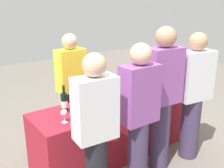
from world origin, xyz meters
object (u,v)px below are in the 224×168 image
object	(u,v)px
wine_glass_1	(96,104)
server_pouring	(72,86)
ice_bucket	(152,87)
guest_1	(139,115)
wine_bottle_6	(138,84)
wine_bottle_3	(113,90)
guest_0	(96,131)
wine_glass_0	(64,113)
wine_bottle_5	(132,87)
wine_bottle_0	(64,103)
wine_glass_2	(102,103)
guest_3	(193,94)
wine_bottle_4	(119,87)
wine_glass_4	(147,92)
wine_glass_3	(140,94)
wine_bottle_2	(103,94)
wine_bottle_7	(150,82)
wine_bottle_1	(86,98)
guest_2	(162,96)

from	to	relation	value
wine_glass_1	server_pouring	world-z (taller)	server_pouring
ice_bucket	guest_1	bearing A→B (deg)	-142.27
wine_bottle_6	guest_1	xyz separation A→B (m)	(-0.73, -0.82, 0.03)
wine_bottle_3	guest_0	bearing A→B (deg)	-134.72
wine_glass_0	server_pouring	size ratio (longest dim) A/B	0.10
wine_bottle_5	ice_bucket	size ratio (longest dim) A/B	1.39
wine_bottle_0	guest_0	size ratio (longest dim) A/B	0.21
server_pouring	ice_bucket	bearing A→B (deg)	139.22
wine_bottle_6	wine_glass_2	distance (m)	0.83
wine_glass_2	guest_3	bearing A→B (deg)	-26.83
wine_bottle_5	guest_3	bearing A→B (deg)	-62.66
wine_bottle_4	wine_glass_4	distance (m)	0.38
wine_glass_3	ice_bucket	size ratio (longest dim) A/B	0.65
server_pouring	wine_glass_4	bearing A→B (deg)	130.76
wine_glass_0	wine_glass_4	xyz separation A→B (m)	(1.22, 0.01, -0.02)
wine_glass_2	guest_0	distance (m)	0.72
wine_bottle_0	guest_0	bearing A→B (deg)	-96.25
wine_glass_3	guest_3	size ratio (longest dim) A/B	0.09
wine_bottle_2	guest_0	size ratio (longest dim) A/B	0.20
wine_bottle_6	ice_bucket	bearing A→B (deg)	-67.38
wine_bottle_2	wine_glass_2	bearing A→B (deg)	-126.08
wine_bottle_6	ice_bucket	world-z (taller)	wine_bottle_6
wine_glass_0	guest_3	world-z (taller)	guest_3
wine_bottle_7	wine_glass_4	world-z (taller)	wine_bottle_7
wine_bottle_4	wine_glass_3	distance (m)	0.34
wine_bottle_7	wine_glass_1	bearing A→B (deg)	-168.30
wine_bottle_2	wine_glass_3	world-z (taller)	wine_bottle_2
wine_glass_3	wine_bottle_1	bearing A→B (deg)	158.41
wine_bottle_5	guest_0	bearing A→B (deg)	-145.02
wine_glass_4	guest_1	size ratio (longest dim) A/B	0.08
wine_bottle_6	wine_glass_2	size ratio (longest dim) A/B	2.19
wine_bottle_4	wine_glass_0	world-z (taller)	wine_bottle_4
wine_glass_3	wine_glass_4	bearing A→B (deg)	11.12
wine_bottle_3	wine_glass_1	world-z (taller)	wine_bottle_3
wine_glass_0	wine_glass_3	distance (m)	1.05
server_pouring	guest_2	world-z (taller)	guest_2
wine_glass_4	guest_0	world-z (taller)	guest_0
wine_bottle_3	ice_bucket	xyz separation A→B (m)	(0.53, -0.18, -0.02)
wine_glass_4	ice_bucket	bearing A→B (deg)	26.05
wine_bottle_1	wine_glass_2	world-z (taller)	wine_bottle_1
server_pouring	wine_glass_2	bearing A→B (deg)	86.52
wine_bottle_3	ice_bucket	size ratio (longest dim) A/B	1.55
guest_2	ice_bucket	bearing A→B (deg)	62.38
wine_bottle_2	guest_2	bearing A→B (deg)	-59.36
wine_bottle_2	guest_3	size ratio (longest dim) A/B	0.19
wine_bottle_2	wine_glass_3	bearing A→B (deg)	-29.94
wine_bottle_2	wine_glass_0	distance (m)	0.67
wine_bottle_1	guest_1	xyz separation A→B (m)	(0.14, -0.77, 0.01)
wine_bottle_2	guest_2	xyz separation A→B (m)	(0.38, -0.64, 0.09)
wine_bottle_0	wine_glass_1	bearing A→B (deg)	-38.07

